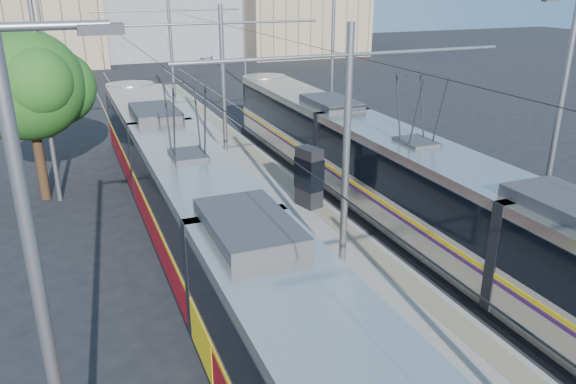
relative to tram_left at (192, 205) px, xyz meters
name	(u,v)px	position (x,y,z in m)	size (l,w,h in m)	color
platform	(246,181)	(3.60, 5.70, -1.56)	(4.00, 50.00, 0.30)	gray
tactile_strip_left	(213,182)	(2.15, 5.70, -1.40)	(0.70, 50.00, 0.01)	gray
tactile_strip_right	(277,173)	(5.05, 5.70, -1.40)	(0.70, 50.00, 0.01)	gray
rails	(246,184)	(3.60, 5.70, -1.69)	(8.71, 70.00, 0.03)	gray
tram_left	(192,205)	(0.00, 0.00, 0.00)	(2.43, 29.00, 5.50)	black
tram_right	(413,185)	(7.20, -1.37, 0.15)	(2.43, 31.19, 5.50)	black
catenary	(267,91)	(3.60, 2.85, 2.82)	(9.20, 70.00, 7.00)	slate
street_lamps	(217,73)	(3.60, 9.70, 2.47)	(15.18, 38.22, 8.00)	slate
shelter	(309,176)	(4.80, 1.74, -0.22)	(0.86, 1.15, 2.26)	black
tree	(36,86)	(-4.15, 7.27, 2.78)	(4.57, 4.22, 6.64)	#382314
building_right	(299,3)	(23.60, 46.70, 4.04)	(14.28, 10.20, 11.49)	gray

